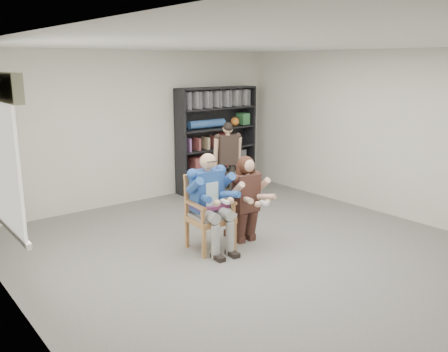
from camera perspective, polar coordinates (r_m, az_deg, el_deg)
room_shell at (r=6.14m, az=4.93°, el=2.42°), size 6.00×7.00×2.80m
floor at (r=6.55m, az=4.68°, el=-9.69°), size 6.00×7.00×0.01m
armchair at (r=6.62m, az=-1.67°, el=-4.47°), size 0.66×0.65×1.07m
seated_man at (r=6.57m, az=-1.68°, el=-3.14°), size 0.66×0.88×1.39m
kneeling_woman at (r=6.85m, az=2.84°, el=-2.98°), size 0.60×0.89×1.27m
bookshelf at (r=9.75m, az=-0.89°, el=4.48°), size 1.80×0.38×2.10m
standing_man at (r=8.42m, az=0.45°, el=1.22°), size 0.54×0.40×1.57m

